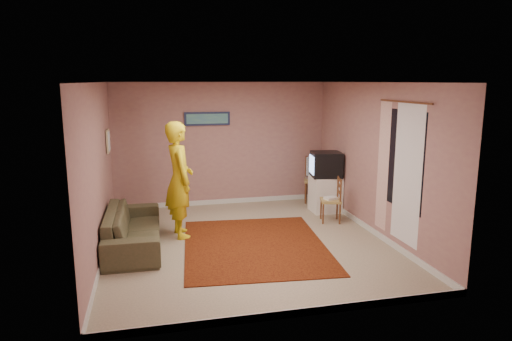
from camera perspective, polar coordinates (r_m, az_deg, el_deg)
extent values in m
plane|color=tan|center=(7.62, -1.21, -8.99)|extent=(5.00, 5.00, 0.00)
cube|color=#9F7468|center=(9.70, -4.31, 3.28)|extent=(4.50, 0.02, 2.60)
cube|color=#9F7468|center=(4.92, 4.80, -4.51)|extent=(4.50, 0.02, 2.60)
cube|color=#9F7468|center=(7.16, -19.15, -0.12)|extent=(0.02, 5.00, 2.60)
cube|color=#9F7468|center=(8.04, 14.65, 1.31)|extent=(0.02, 5.00, 2.60)
cube|color=white|center=(7.15, -1.30, 10.96)|extent=(4.50, 5.00, 0.02)
cube|color=silver|center=(9.94, -4.20, -3.88)|extent=(4.50, 0.02, 0.10)
cube|color=silver|center=(5.40, 4.55, -17.37)|extent=(4.50, 0.02, 0.10)
cube|color=silver|center=(7.50, -18.45, -9.53)|extent=(0.02, 5.00, 0.10)
cube|color=silver|center=(8.33, 14.16, -7.19)|extent=(0.02, 5.00, 0.10)
cube|color=black|center=(7.24, 17.96, 1.27)|extent=(0.01, 1.10, 1.50)
cube|color=white|center=(7.14, 18.38, -0.51)|extent=(0.01, 0.75, 2.10)
cube|color=white|center=(7.73, 15.60, 0.50)|extent=(0.01, 0.35, 2.10)
cylinder|color=brown|center=(7.13, 18.07, 8.17)|extent=(0.02, 1.40, 0.02)
cube|color=#161C3C|center=(9.57, -6.12, 6.46)|extent=(0.95, 0.03, 0.28)
cube|color=#325F8D|center=(9.55, -6.11, 6.45)|extent=(0.86, 0.01, 0.20)
cube|color=tan|center=(8.70, -18.02, 3.52)|extent=(0.03, 0.38, 0.42)
cube|color=silver|center=(8.70, -17.89, 3.52)|extent=(0.01, 0.30, 0.34)
cube|color=black|center=(7.48, -0.16, -9.32)|extent=(2.47, 2.98, 0.01)
cube|color=white|center=(9.39, 8.65, -2.92)|extent=(0.57, 0.52, 0.72)
cube|color=black|center=(9.26, 8.76, 0.76)|extent=(0.65, 0.61, 0.50)
cube|color=#8CB2F2|center=(9.20, 6.98, 0.74)|extent=(0.09, 0.42, 0.36)
cube|color=#A27E4E|center=(10.06, 7.35, -1.24)|extent=(0.56, 0.55, 0.05)
cube|color=brown|center=(10.01, 7.38, 0.19)|extent=(0.44, 0.18, 0.51)
cube|color=#B5B5BA|center=(10.05, 7.36, -0.93)|extent=(0.37, 0.28, 0.06)
cube|color=#7BA9CA|center=(10.00, 7.39, 0.55)|extent=(0.39, 0.05, 0.41)
cube|color=#A27E4E|center=(8.71, 9.31, -3.72)|extent=(0.45, 0.46, 0.05)
cube|color=brown|center=(8.65, 9.35, -2.32)|extent=(0.13, 0.38, 0.44)
cube|color=white|center=(8.70, 9.32, -3.43)|extent=(0.26, 0.22, 0.05)
imported|color=#4A422D|center=(7.60, -15.10, -6.97)|extent=(0.85, 2.12, 0.62)
imported|color=yellow|center=(7.80, -9.57, -1.14)|extent=(0.58, 0.78, 1.97)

